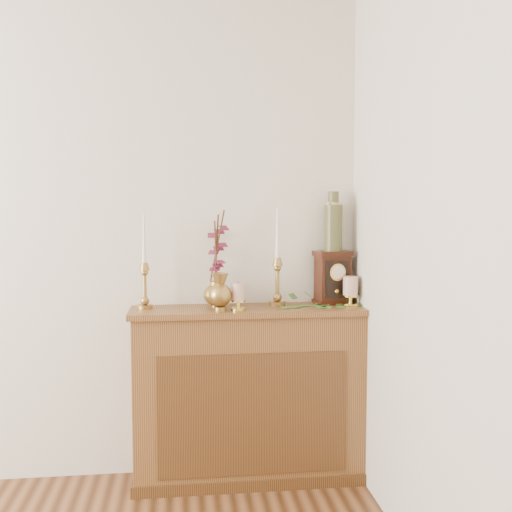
{
  "coord_description": "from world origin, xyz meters",
  "views": [
    {
      "loc": [
        1.06,
        -0.99,
        1.45
      ],
      "look_at": [
        1.43,
        2.05,
        1.2
      ],
      "focal_mm": 42.0,
      "sensor_mm": 36.0,
      "label": 1
    }
  ],
  "objects": [
    {
      "name": "candlestick_left",
      "position": [
        0.86,
        2.13,
        1.09
      ],
      "size": [
        0.08,
        0.08,
        0.49
      ],
      "rotation": [
        0.0,
        0.0,
        -0.23
      ],
      "color": "#A99143",
      "rests_on": "console_shelf"
    },
    {
      "name": "bud_vase",
      "position": [
        1.24,
        2.01,
        1.03
      ],
      "size": [
        0.12,
        0.12,
        0.19
      ],
      "rotation": [
        0.0,
        0.0,
        0.39
      ],
      "color": "#A99143",
      "rests_on": "console_shelf"
    },
    {
      "name": "pillar_candle_right",
      "position": [
        1.94,
        2.08,
        1.02
      ],
      "size": [
        0.09,
        0.09,
        0.17
      ],
      "rotation": [
        0.0,
        0.0,
        -0.25
      ],
      "color": "#DCBE4D",
      "rests_on": "console_shelf"
    },
    {
      "name": "candlestick_center",
      "position": [
        1.56,
        2.14,
        1.1
      ],
      "size": [
        0.09,
        0.09,
        0.52
      ],
      "rotation": [
        0.0,
        0.0,
        0.09
      ],
      "color": "#A99143",
      "rests_on": "console_shelf"
    },
    {
      "name": "console_shelf",
      "position": [
        1.4,
        2.1,
        0.44
      ],
      "size": [
        1.24,
        0.34,
        0.93
      ],
      "color": "brown",
      "rests_on": "ground"
    },
    {
      "name": "pillar_candle_left",
      "position": [
        1.34,
        2.01,
        1.01
      ],
      "size": [
        0.08,
        0.08,
        0.15
      ],
      "rotation": [
        0.0,
        0.0,
        0.05
      ],
      "color": "#DCBE4D",
      "rests_on": "console_shelf"
    },
    {
      "name": "ivy_garland",
      "position": [
        1.79,
        2.11,
        0.94
      ],
      "size": [
        0.39,
        0.21,
        0.09
      ],
      "rotation": [
        0.0,
        0.0,
        0.21
      ],
      "color": "#3E6E2A",
      "rests_on": "console_shelf"
    },
    {
      "name": "ginger_jar",
      "position": [
        1.24,
        2.17,
        1.16
      ],
      "size": [
        0.21,
        0.22,
        0.51
      ],
      "rotation": [
        0.0,
        0.0,
        0.17
      ],
      "color": "#A99143",
      "rests_on": "console_shelf"
    },
    {
      "name": "ceramic_vase",
      "position": [
        1.87,
        2.18,
        1.36
      ],
      "size": [
        0.1,
        0.1,
        0.32
      ],
      "rotation": [
        0.0,
        0.0,
        0.18
      ],
      "color": "#183122",
      "rests_on": "mantel_clock"
    },
    {
      "name": "mantel_clock",
      "position": [
        1.87,
        2.18,
        1.07
      ],
      "size": [
        0.21,
        0.17,
        0.29
      ],
      "rotation": [
        0.0,
        0.0,
        0.18
      ],
      "color": "#34140A",
      "rests_on": "console_shelf"
    }
  ]
}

